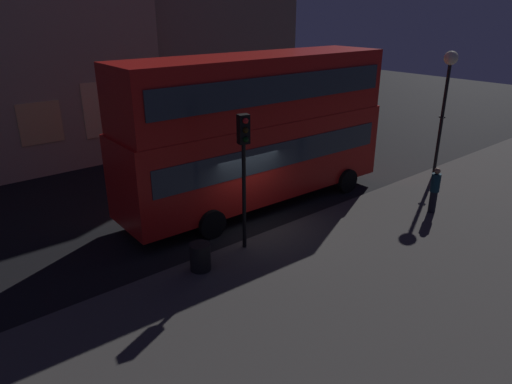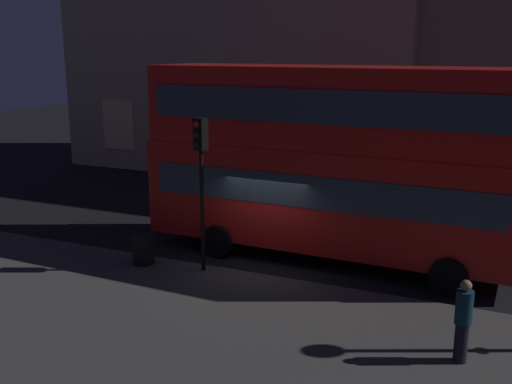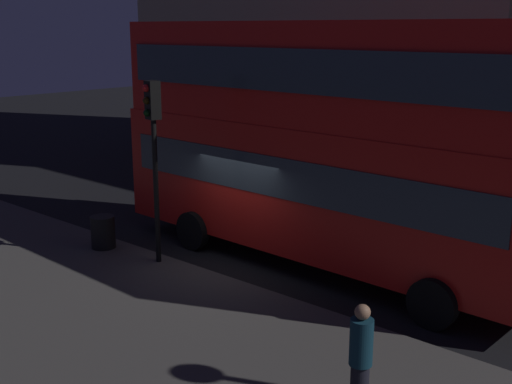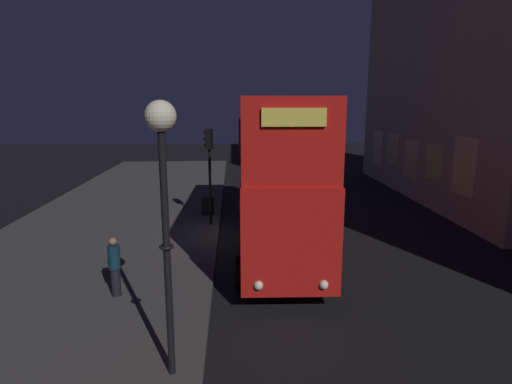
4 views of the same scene
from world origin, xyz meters
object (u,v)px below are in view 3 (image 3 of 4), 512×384
(double_decker_bus, at_px, (322,134))
(litter_bin, at_px, (103,232))
(traffic_light_near_kerb, at_px, (153,134))
(pedestrian, at_px, (361,359))

(double_decker_bus, distance_m, litter_bin, 5.95)
(traffic_light_near_kerb, relative_size, litter_bin, 5.20)
(traffic_light_near_kerb, relative_size, pedestrian, 2.47)
(double_decker_bus, xyz_separation_m, traffic_light_near_kerb, (-2.73, -2.64, 0.02))
(traffic_light_near_kerb, xyz_separation_m, pedestrian, (6.96, -2.28, -2.13))
(double_decker_bus, distance_m, traffic_light_near_kerb, 3.80)
(double_decker_bus, height_order, pedestrian, double_decker_bus)
(traffic_light_near_kerb, bearing_deg, litter_bin, -159.57)
(double_decker_bus, relative_size, litter_bin, 13.55)
(double_decker_bus, height_order, litter_bin, double_decker_bus)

